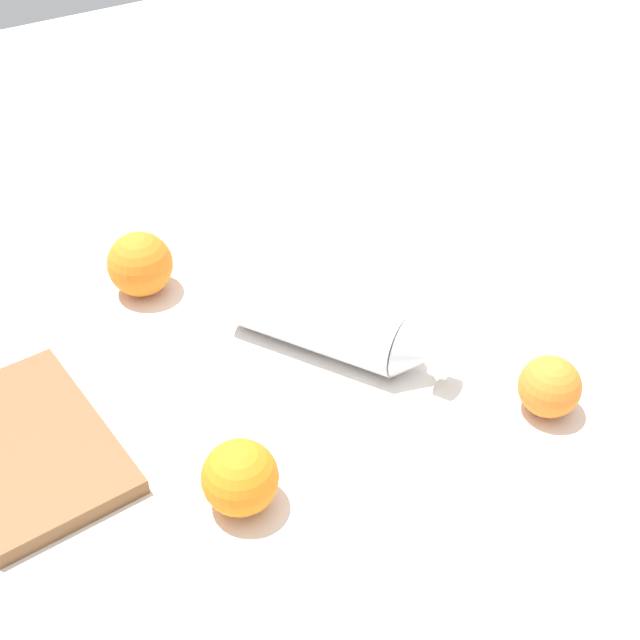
{
  "coord_description": "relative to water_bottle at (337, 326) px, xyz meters",
  "views": [
    {
      "loc": [
        -0.62,
        0.42,
        0.68
      ],
      "look_at": [
        0.04,
        -0.0,
        0.03
      ],
      "focal_mm": 49.8,
      "sensor_mm": 36.0,
      "label": 1
    }
  ],
  "objects": [
    {
      "name": "cutting_board",
      "position": [
        0.03,
        0.35,
        -0.03
      ],
      "size": [
        0.25,
        0.17,
        0.02
      ],
      "primitive_type": "cube",
      "rotation": [
        0.0,
        0.0,
        0.06
      ],
      "color": "brown",
      "rests_on": "ground_plane"
    },
    {
      "name": "water_bottle",
      "position": [
        0.0,
        0.0,
        0.0
      ],
      "size": [
        0.25,
        0.18,
        0.07
      ],
      "rotation": [
        0.0,
        0.0,
        3.66
      ],
      "color": "silver",
      "rests_on": "ground_plane"
    },
    {
      "name": "orange_2",
      "position": [
        -0.14,
        0.2,
        0.0
      ],
      "size": [
        0.07,
        0.07,
        0.07
      ],
      "primitive_type": "sphere",
      "color": "orange",
      "rests_on": "ground_plane"
    },
    {
      "name": "orange_0",
      "position": [
        -0.2,
        -0.13,
        -0.0
      ],
      "size": [
        0.07,
        0.07,
        0.07
      ],
      "primitive_type": "sphere",
      "color": "orange",
      "rests_on": "ground_plane"
    },
    {
      "name": "orange_1",
      "position": [
        0.22,
        0.14,
        0.01
      ],
      "size": [
        0.08,
        0.08,
        0.08
      ],
      "primitive_type": "sphere",
      "color": "orange",
      "rests_on": "ground_plane"
    },
    {
      "name": "ground_plane",
      "position": [
        -0.02,
        0.01,
        -0.03
      ],
      "size": [
        2.4,
        2.4,
        0.0
      ],
      "primitive_type": "plane",
      "color": "silver"
    }
  ]
}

